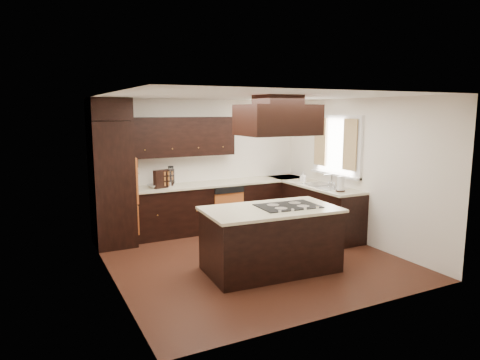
# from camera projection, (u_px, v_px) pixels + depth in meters

# --- Properties ---
(floor) EXTENTS (4.20, 4.20, 0.02)m
(floor) POSITION_uv_depth(u_px,v_px,m) (252.00, 259.00, 6.70)
(floor) COLOR #532919
(floor) RESTS_ON ground
(ceiling) EXTENTS (4.20, 4.20, 0.02)m
(ceiling) POSITION_uv_depth(u_px,v_px,m) (252.00, 95.00, 6.30)
(ceiling) COLOR silver
(ceiling) RESTS_ON ground
(wall_back) EXTENTS (4.20, 0.02, 2.50)m
(wall_back) POSITION_uv_depth(u_px,v_px,m) (201.00, 164.00, 8.35)
(wall_back) COLOR white
(wall_back) RESTS_ON ground
(wall_front) EXTENTS (4.20, 0.02, 2.50)m
(wall_front) POSITION_uv_depth(u_px,v_px,m) (345.00, 207.00, 4.64)
(wall_front) COLOR white
(wall_front) RESTS_ON ground
(wall_left) EXTENTS (0.02, 4.20, 2.50)m
(wall_left) POSITION_uv_depth(u_px,v_px,m) (109.00, 191.00, 5.55)
(wall_left) COLOR white
(wall_left) RESTS_ON ground
(wall_right) EXTENTS (0.02, 4.20, 2.50)m
(wall_right) POSITION_uv_depth(u_px,v_px,m) (358.00, 171.00, 7.44)
(wall_right) COLOR white
(wall_right) RESTS_ON ground
(oven_column) EXTENTS (0.65, 0.75, 2.12)m
(oven_column) POSITION_uv_depth(u_px,v_px,m) (112.00, 184.00, 7.24)
(oven_column) COLOR black
(oven_column) RESTS_ON floor
(wall_oven_face) EXTENTS (0.05, 0.62, 0.78)m
(wall_oven_face) POSITION_uv_depth(u_px,v_px,m) (132.00, 179.00, 7.38)
(wall_oven_face) COLOR #BF5E27
(wall_oven_face) RESTS_ON oven_column
(base_cabinets_back) EXTENTS (2.93, 0.60, 0.88)m
(base_cabinets_back) POSITION_uv_depth(u_px,v_px,m) (209.00, 208.00, 8.23)
(base_cabinets_back) COLOR black
(base_cabinets_back) RESTS_ON floor
(base_cabinets_right) EXTENTS (0.60, 2.40, 0.88)m
(base_cabinets_right) POSITION_uv_depth(u_px,v_px,m) (312.00, 208.00, 8.22)
(base_cabinets_right) COLOR black
(base_cabinets_right) RESTS_ON floor
(countertop_back) EXTENTS (2.93, 0.63, 0.04)m
(countertop_back) POSITION_uv_depth(u_px,v_px,m) (209.00, 184.00, 8.14)
(countertop_back) COLOR beige
(countertop_back) RESTS_ON base_cabinets_back
(countertop_right) EXTENTS (0.63, 2.40, 0.04)m
(countertop_right) POSITION_uv_depth(u_px,v_px,m) (312.00, 184.00, 8.14)
(countertop_right) COLOR beige
(countertop_right) RESTS_ON base_cabinets_right
(upper_cabinets) EXTENTS (2.00, 0.34, 0.72)m
(upper_cabinets) POSITION_uv_depth(u_px,v_px,m) (182.00, 137.00, 7.91)
(upper_cabinets) COLOR black
(upper_cabinets) RESTS_ON wall_back
(dishwasher_front) EXTENTS (0.60, 0.05, 0.72)m
(dishwasher_front) POSITION_uv_depth(u_px,v_px,m) (229.00, 212.00, 8.10)
(dishwasher_front) COLOR #BF5E27
(dishwasher_front) RESTS_ON floor
(window_frame) EXTENTS (0.06, 1.32, 1.12)m
(window_frame) POSITION_uv_depth(u_px,v_px,m) (337.00, 146.00, 7.84)
(window_frame) COLOR white
(window_frame) RESTS_ON wall_right
(window_pane) EXTENTS (0.00, 1.20, 1.00)m
(window_pane) POSITION_uv_depth(u_px,v_px,m) (338.00, 146.00, 7.85)
(window_pane) COLOR white
(window_pane) RESTS_ON wall_right
(curtain_left) EXTENTS (0.02, 0.34, 0.90)m
(curtain_left) POSITION_uv_depth(u_px,v_px,m) (350.00, 145.00, 7.44)
(curtain_left) COLOR beige
(curtain_left) RESTS_ON wall_right
(curtain_right) EXTENTS (0.02, 0.34, 0.90)m
(curtain_right) POSITION_uv_depth(u_px,v_px,m) (320.00, 142.00, 8.18)
(curtain_right) COLOR beige
(curtain_right) RESTS_ON wall_right
(sink_rim) EXTENTS (0.52, 0.84, 0.01)m
(sink_rim) POSITION_uv_depth(u_px,v_px,m) (324.00, 186.00, 7.84)
(sink_rim) COLOR silver
(sink_rim) RESTS_ON countertop_right
(island) EXTENTS (1.89, 1.11, 0.88)m
(island) POSITION_uv_depth(u_px,v_px,m) (270.00, 241.00, 6.14)
(island) COLOR black
(island) RESTS_ON floor
(island_top) EXTENTS (1.96, 1.18, 0.04)m
(island_top) POSITION_uv_depth(u_px,v_px,m) (271.00, 209.00, 6.07)
(island_top) COLOR beige
(island_top) RESTS_ON island
(cooktop) EXTENTS (0.90, 0.63, 0.01)m
(cooktop) POSITION_uv_depth(u_px,v_px,m) (288.00, 206.00, 6.17)
(cooktop) COLOR black
(cooktop) RESTS_ON island_top
(range_hood) EXTENTS (1.05, 0.72, 0.42)m
(range_hood) POSITION_uv_depth(u_px,v_px,m) (278.00, 120.00, 5.91)
(range_hood) COLOR black
(range_hood) RESTS_ON ceiling
(hood_duct) EXTENTS (0.55, 0.50, 0.13)m
(hood_duct) POSITION_uv_depth(u_px,v_px,m) (278.00, 100.00, 5.87)
(hood_duct) COLOR black
(hood_duct) RESTS_ON ceiling
(blender_base) EXTENTS (0.15, 0.15, 0.10)m
(blender_base) POSITION_uv_depth(u_px,v_px,m) (171.00, 184.00, 7.72)
(blender_base) COLOR silver
(blender_base) RESTS_ON countertop_back
(blender_pitcher) EXTENTS (0.13, 0.13, 0.26)m
(blender_pitcher) POSITION_uv_depth(u_px,v_px,m) (171.00, 175.00, 7.70)
(blender_pitcher) COLOR silver
(blender_pitcher) RESTS_ON blender_base
(spice_rack) EXTENTS (0.40, 0.21, 0.33)m
(spice_rack) POSITION_uv_depth(u_px,v_px,m) (164.00, 179.00, 7.65)
(spice_rack) COLOR black
(spice_rack) RESTS_ON countertop_back
(mixing_bowl) EXTENTS (0.31, 0.31, 0.06)m
(mixing_bowl) POSITION_uv_depth(u_px,v_px,m) (155.00, 186.00, 7.66)
(mixing_bowl) COLOR white
(mixing_bowl) RESTS_ON countertop_back
(soap_bottle) EXTENTS (0.11, 0.12, 0.19)m
(soap_bottle) POSITION_uv_depth(u_px,v_px,m) (303.00, 177.00, 8.29)
(soap_bottle) COLOR white
(soap_bottle) RESTS_ON countertop_right
(paper_towel) EXTENTS (0.14, 0.14, 0.27)m
(paper_towel) POSITION_uv_depth(u_px,v_px,m) (341.00, 184.00, 7.28)
(paper_towel) COLOR white
(paper_towel) RESTS_ON countertop_right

